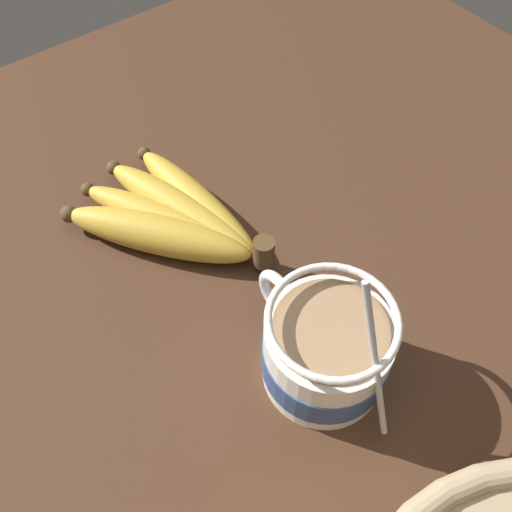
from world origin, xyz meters
TOP-DOWN VIEW (x-y plane):
  - table at (0.00, 0.00)cm, footprint 98.84×98.84cm
  - coffee_mug at (-6.21, 2.55)cm, footprint 15.52×10.07cm
  - banana_bunch at (14.03, 4.00)cm, footprint 20.33×14.62cm

SIDE VIEW (x-z plane):
  - table at x=0.00cm, z-range 0.00..3.98cm
  - banana_bunch at x=14.03cm, z-range 3.62..7.77cm
  - coffee_mug at x=-6.21cm, z-range -0.06..15.73cm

